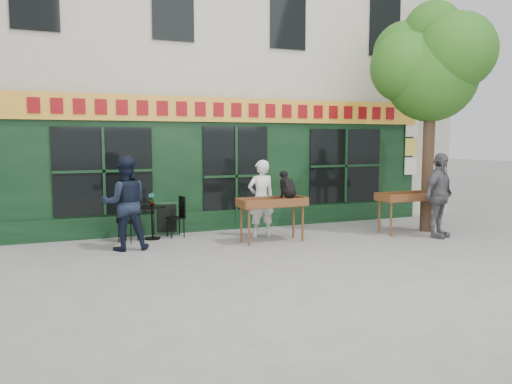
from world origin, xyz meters
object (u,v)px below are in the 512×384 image
at_px(man_right, 439,195).
at_px(man_left, 125,203).
at_px(book_cart_center, 272,205).
at_px(book_cart_right, 407,199).
at_px(bistro_table, 152,216).
at_px(dog, 288,184).
at_px(woman, 261,199).

bearing_deg(man_right, man_left, 146.76).
relative_size(book_cart_center, book_cart_right, 1.00).
xyz_separation_m(book_cart_right, bistro_table, (-5.91, 1.50, -0.28)).
distance_m(man_right, bistro_table, 6.62).
distance_m(dog, woman, 0.87).
height_order(dog, bistro_table, dog).
height_order(man_right, man_left, man_right).
distance_m(book_cart_right, man_right, 0.82).
relative_size(woman, book_cart_right, 1.18).
xyz_separation_m(dog, man_right, (3.44, -0.91, -0.31)).
xyz_separation_m(book_cart_center, man_right, (3.79, -0.96, 0.16)).
relative_size(woman, man_right, 0.91).
xyz_separation_m(bistro_table, man_left, (-0.70, -0.90, 0.43)).
relative_size(woman, man_left, 0.93).
relative_size(dog, man_left, 0.31).
height_order(man_right, bistro_table, man_right).
distance_m(book_cart_center, man_right, 3.91).
bearing_deg(book_cart_right, man_left, 172.63).
height_order(dog, man_left, man_left).
distance_m(woman, man_right, 4.12).
relative_size(book_cart_right, man_left, 0.78).
bearing_deg(dog, book_cart_center, 170.10).
bearing_deg(man_left, woman, -173.02).
bearing_deg(man_left, book_cart_right, 177.01).
bearing_deg(woman, bistro_table, -16.52).
bearing_deg(book_cart_right, dog, 174.87).
height_order(book_cart_center, woman, woman).
height_order(woman, book_cart_right, woman).
bearing_deg(dog, woman, 114.79).
relative_size(bistro_table, man_left, 0.39).
bearing_deg(man_right, woman, 134.76).
bearing_deg(bistro_table, book_cart_right, -14.23).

